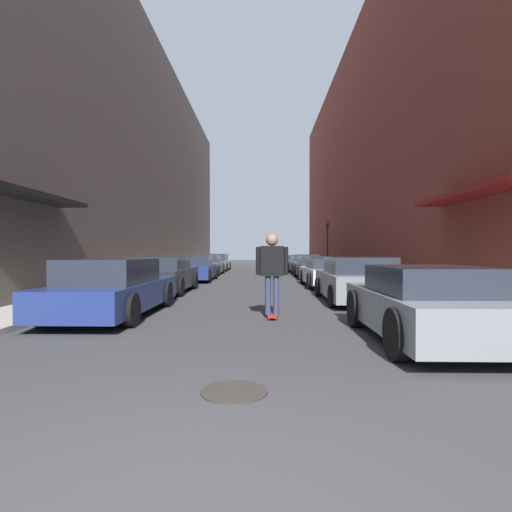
{
  "coord_description": "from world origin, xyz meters",
  "views": [
    {
      "loc": [
        0.4,
        -1.93,
        1.47
      ],
      "look_at": [
        0.16,
        12.07,
        1.31
      ],
      "focal_mm": 28.0,
      "sensor_mm": 36.0,
      "label": 1
    }
  ],
  "objects_px": {
    "parked_car_left_2": "(195,269)",
    "parked_car_right_2": "(328,273)",
    "parked_car_left_3": "(206,265)",
    "parked_car_right_1": "(357,280)",
    "parked_car_right_0": "(425,304)",
    "manhole_cover": "(234,392)",
    "parked_car_left_0": "(113,288)",
    "parked_car_right_5": "(296,262)",
    "parked_car_right_3": "(313,267)",
    "traffic_light": "(327,241)",
    "skateboarder": "(272,266)",
    "parked_car_left_1": "(162,275)",
    "parked_car_left_4": "(216,263)",
    "parked_car_right_4": "(305,264)"
  },
  "relations": [
    {
      "from": "parked_car_left_3",
      "to": "parked_car_right_1",
      "type": "relative_size",
      "value": 1.1
    },
    {
      "from": "parked_car_left_3",
      "to": "parked_car_right_0",
      "type": "height_order",
      "value": "parked_car_left_3"
    },
    {
      "from": "parked_car_right_3",
      "to": "parked_car_left_0",
      "type": "bearing_deg",
      "value": -115.73
    },
    {
      "from": "parked_car_left_0",
      "to": "parked_car_right_5",
      "type": "height_order",
      "value": "parked_car_left_0"
    },
    {
      "from": "manhole_cover",
      "to": "traffic_light",
      "type": "height_order",
      "value": "traffic_light"
    },
    {
      "from": "traffic_light",
      "to": "parked_car_right_1",
      "type": "bearing_deg",
      "value": -95.75
    },
    {
      "from": "parked_car_left_2",
      "to": "parked_car_left_4",
      "type": "relative_size",
      "value": 0.97
    },
    {
      "from": "parked_car_right_1",
      "to": "traffic_light",
      "type": "relative_size",
      "value": 1.28
    },
    {
      "from": "parked_car_right_1",
      "to": "manhole_cover",
      "type": "bearing_deg",
      "value": -111.99
    },
    {
      "from": "parked_car_right_3",
      "to": "parked_car_right_5",
      "type": "bearing_deg",
      "value": 90.44
    },
    {
      "from": "parked_car_left_1",
      "to": "parked_car_right_0",
      "type": "distance_m",
      "value": 9.88
    },
    {
      "from": "parked_car_right_2",
      "to": "skateboarder",
      "type": "distance_m",
      "value": 8.35
    },
    {
      "from": "parked_car_right_0",
      "to": "parked_car_right_5",
      "type": "relative_size",
      "value": 0.93
    },
    {
      "from": "parked_car_left_4",
      "to": "parked_car_right_3",
      "type": "height_order",
      "value": "parked_car_left_4"
    },
    {
      "from": "parked_car_right_0",
      "to": "parked_car_left_2",
      "type": "bearing_deg",
      "value": 114.38
    },
    {
      "from": "manhole_cover",
      "to": "skateboarder",
      "type": "bearing_deg",
      "value": 83.88
    },
    {
      "from": "parked_car_right_5",
      "to": "parked_car_left_3",
      "type": "bearing_deg",
      "value": -131.04
    },
    {
      "from": "parked_car_left_1",
      "to": "parked_car_left_3",
      "type": "bearing_deg",
      "value": 89.84
    },
    {
      "from": "parked_car_right_2",
      "to": "traffic_light",
      "type": "xyz_separation_m",
      "value": [
        1.46,
        9.35,
        1.6
      ]
    },
    {
      "from": "parked_car_left_3",
      "to": "parked_car_right_4",
      "type": "bearing_deg",
      "value": 15.43
    },
    {
      "from": "skateboarder",
      "to": "parked_car_left_3",
      "type": "bearing_deg",
      "value": 103.0
    },
    {
      "from": "parked_car_left_4",
      "to": "parked_car_left_3",
      "type": "bearing_deg",
      "value": -89.59
    },
    {
      "from": "parked_car_right_3",
      "to": "parked_car_right_0",
      "type": "bearing_deg",
      "value": -90.39
    },
    {
      "from": "parked_car_left_1",
      "to": "parked_car_right_3",
      "type": "distance_m",
      "value": 9.96
    },
    {
      "from": "parked_car_right_0",
      "to": "manhole_cover",
      "type": "xyz_separation_m",
      "value": [
        -2.95,
        -2.4,
        -0.6
      ]
    },
    {
      "from": "parked_car_right_1",
      "to": "parked_car_left_3",
      "type": "bearing_deg",
      "value": 115.26
    },
    {
      "from": "parked_car_left_0",
      "to": "parked_car_left_1",
      "type": "height_order",
      "value": "parked_car_left_0"
    },
    {
      "from": "parked_car_right_0",
      "to": "parked_car_right_2",
      "type": "bearing_deg",
      "value": 89.45
    },
    {
      "from": "parked_car_right_0",
      "to": "manhole_cover",
      "type": "relative_size",
      "value": 5.63
    },
    {
      "from": "parked_car_left_2",
      "to": "parked_car_right_2",
      "type": "height_order",
      "value": "parked_car_left_2"
    },
    {
      "from": "skateboarder",
      "to": "traffic_light",
      "type": "bearing_deg",
      "value": 76.94
    },
    {
      "from": "skateboarder",
      "to": "parked_car_right_4",
      "type": "bearing_deg",
      "value": 81.79
    },
    {
      "from": "parked_car_left_0",
      "to": "parked_car_left_2",
      "type": "bearing_deg",
      "value": 89.97
    },
    {
      "from": "parked_car_right_4",
      "to": "parked_car_right_1",
      "type": "bearing_deg",
      "value": -90.19
    },
    {
      "from": "parked_car_right_1",
      "to": "parked_car_left_1",
      "type": "bearing_deg",
      "value": 158.83
    },
    {
      "from": "parked_car_right_5",
      "to": "skateboarder",
      "type": "relative_size",
      "value": 2.26
    },
    {
      "from": "parked_car_right_3",
      "to": "skateboarder",
      "type": "xyz_separation_m",
      "value": [
        -2.55,
        -13.06,
        0.55
      ]
    },
    {
      "from": "parked_car_left_1",
      "to": "parked_car_right_3",
      "type": "bearing_deg",
      "value": 50.36
    },
    {
      "from": "parked_car_left_0",
      "to": "manhole_cover",
      "type": "bearing_deg",
      "value": -57.54
    },
    {
      "from": "parked_car_left_1",
      "to": "parked_car_right_3",
      "type": "relative_size",
      "value": 1.03
    },
    {
      "from": "parked_car_left_0",
      "to": "skateboarder",
      "type": "relative_size",
      "value": 2.49
    },
    {
      "from": "parked_car_left_3",
      "to": "manhole_cover",
      "type": "height_order",
      "value": "parked_car_left_3"
    },
    {
      "from": "parked_car_right_5",
      "to": "parked_car_right_4",
      "type": "bearing_deg",
      "value": -88.5
    },
    {
      "from": "parked_car_right_1",
      "to": "parked_car_right_4",
      "type": "relative_size",
      "value": 0.98
    },
    {
      "from": "parked_car_right_0",
      "to": "parked_car_right_4",
      "type": "height_order",
      "value": "parked_car_right_4"
    },
    {
      "from": "parked_car_right_0",
      "to": "parked_car_right_2",
      "type": "xyz_separation_m",
      "value": [
        0.1,
        10.2,
        -0.02
      ]
    },
    {
      "from": "parked_car_right_4",
      "to": "parked_car_left_1",
      "type": "bearing_deg",
      "value": -116.76
    },
    {
      "from": "parked_car_right_1",
      "to": "parked_car_right_2",
      "type": "height_order",
      "value": "parked_car_right_1"
    },
    {
      "from": "parked_car_right_1",
      "to": "parked_car_right_5",
      "type": "relative_size",
      "value": 1.01
    },
    {
      "from": "parked_car_left_2",
      "to": "parked_car_left_3",
      "type": "bearing_deg",
      "value": 91.7
    }
  ]
}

